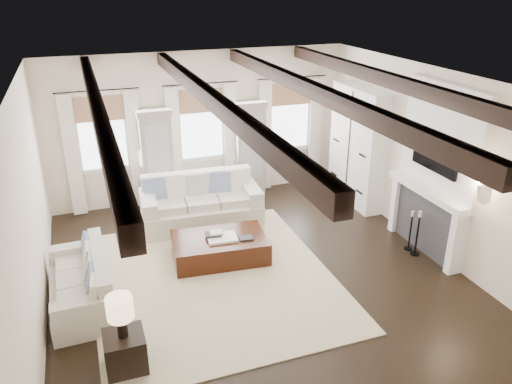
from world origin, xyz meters
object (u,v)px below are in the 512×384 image
object	(u,v)px
side_table_front	(125,352)
side_table_back	(151,191)
sofa_back	(201,204)
sofa_left	(84,285)
ottoman	(220,248)

from	to	relation	value
side_table_front	side_table_back	world-z (taller)	side_table_back
sofa_back	sofa_left	distance (m)	3.08
side_table_back	ottoman	bearing A→B (deg)	-73.87
sofa_back	side_table_back	bearing A→B (deg)	123.80
sofa_left	ottoman	world-z (taller)	sofa_left
ottoman	side_table_back	xyz separation A→B (m)	(-0.78, 2.70, 0.10)
sofa_back	ottoman	xyz separation A→B (m)	(-0.03, -1.49, -0.19)
sofa_left	ottoman	bearing A→B (deg)	14.12
side_table_front	sofa_left	bearing A→B (deg)	104.75
sofa_back	side_table_front	distance (m)	4.12
sofa_back	side_table_front	xyz separation A→B (m)	(-1.87, -3.66, -0.15)
ottoman	side_table_back	bearing A→B (deg)	111.36
side_table_front	side_table_back	xyz separation A→B (m)	(1.06, 4.87, 0.06)
sofa_left	ottoman	xyz separation A→B (m)	(2.27, 0.57, -0.11)
sofa_back	side_table_back	distance (m)	1.46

